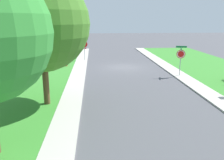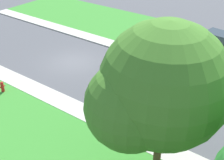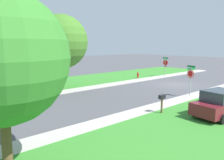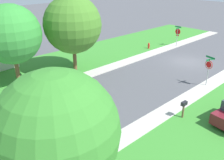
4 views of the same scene
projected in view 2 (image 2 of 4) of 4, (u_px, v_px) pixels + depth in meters
ground_plane at (74, 62)px, 24.65m from camera, size 120.00×120.00×0.00m
stop_sign_far_corner at (152, 36)px, 24.47m from camera, size 0.90×0.90×2.77m
car_maroon_near_corner at (216, 42)px, 26.00m from camera, size 2.45×4.50×1.76m
tree_across_right at (156, 90)px, 12.29m from camera, size 5.84×5.44×7.55m
fire_hydrant at (2, 87)px, 20.52m from camera, size 0.38×0.22×0.83m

